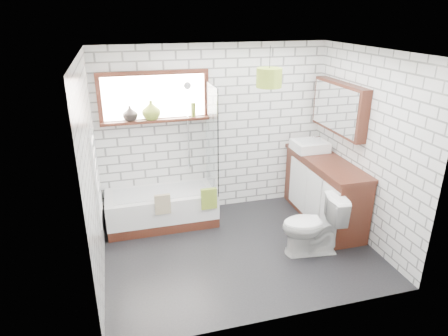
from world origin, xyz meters
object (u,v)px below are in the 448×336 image
object	(u,v)px
bathtub	(162,208)
pendant	(269,78)
toilet	(312,225)
vanity	(324,190)
basin	(310,146)

from	to	relation	value
bathtub	pendant	xyz separation A→B (m)	(1.45, -0.32, 1.85)
bathtub	toilet	bearing A→B (deg)	-35.84
bathtub	vanity	xyz separation A→B (m)	(2.31, -0.50, 0.22)
bathtub	toilet	xyz separation A→B (m)	(1.74, -1.26, 0.14)
bathtub	pendant	bearing A→B (deg)	-12.46
pendant	basin	bearing A→B (deg)	17.27
vanity	toilet	size ratio (longest dim) A/B	2.12
bathtub	pendant	world-z (taller)	pendant
basin	toilet	bearing A→B (deg)	-113.16
basin	pendant	size ratio (longest dim) A/B	1.47
bathtub	pendant	size ratio (longest dim) A/B	4.63
bathtub	toilet	size ratio (longest dim) A/B	1.97
pendant	bathtub	bearing A→B (deg)	167.54
vanity	basin	distance (m)	0.70
bathtub	basin	xyz separation A→B (m)	(2.25, -0.07, 0.77)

